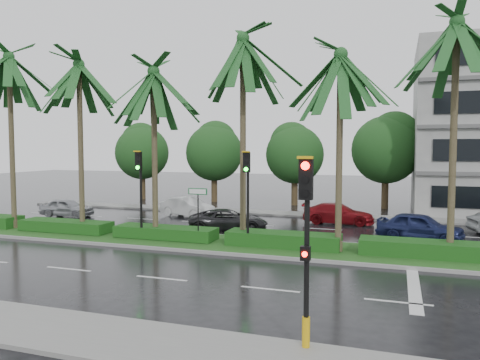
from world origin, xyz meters
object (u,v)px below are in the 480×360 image
(car_silver, at_px, (67,208))
(car_white, at_px, (187,207))
(car_red, at_px, (338,214))
(signal_near, at_px, (306,245))
(street_sign, at_px, (198,201))
(car_blue, at_px, (420,227))
(signal_median_left, at_px, (140,182))
(car_darkgrey, at_px, (228,220))

(car_silver, relative_size, car_white, 0.91)
(car_silver, relative_size, car_red, 0.84)
(car_white, bearing_deg, signal_near, -130.47)
(street_sign, relative_size, car_blue, 0.63)
(signal_median_left, height_order, car_white, signal_median_left)
(car_silver, xyz_separation_m, car_white, (7.69, 2.62, 0.04))
(car_silver, bearing_deg, car_darkgrey, -103.32)
(car_white, bearing_deg, car_red, -70.97)
(car_red, xyz_separation_m, car_blue, (4.50, -4.00, 0.08))
(signal_median_left, height_order, car_darkgrey, signal_median_left)
(car_red, relative_size, car_blue, 1.04)
(signal_median_left, distance_m, car_blue, 14.07)
(signal_near, distance_m, signal_median_left, 13.93)
(signal_near, relative_size, car_white, 1.10)
(car_red, bearing_deg, car_silver, 99.01)
(car_blue, bearing_deg, signal_median_left, 123.47)
(car_darkgrey, xyz_separation_m, car_blue, (10.00, 0.53, 0.09))
(car_white, bearing_deg, street_sign, -134.48)
(car_white, bearing_deg, car_darkgrey, -115.94)
(car_blue, bearing_deg, car_white, 88.57)
(car_red, bearing_deg, car_white, 91.34)
(signal_median_left, xyz_separation_m, street_sign, (3.00, 0.18, -0.87))
(signal_near, bearing_deg, car_white, 122.19)
(car_silver, xyz_separation_m, car_red, (17.69, 2.91, 0.01))
(car_darkgrey, bearing_deg, car_red, -69.62)
(street_sign, height_order, car_silver, street_sign)
(car_darkgrey, relative_size, car_blue, 1.06)
(signal_near, xyz_separation_m, car_white, (-11.50, 18.27, -1.85))
(signal_near, distance_m, car_red, 18.72)
(signal_near, bearing_deg, signal_median_left, 135.91)
(street_sign, height_order, car_red, street_sign)
(car_white, bearing_deg, signal_median_left, -152.74)
(car_blue, bearing_deg, street_sign, 128.05)
(car_silver, bearing_deg, car_white, -76.94)
(signal_near, height_order, signal_median_left, signal_median_left)
(car_silver, distance_m, car_blue, 22.21)
(signal_median_left, height_order, car_red, signal_median_left)
(car_white, relative_size, car_red, 0.92)
(car_darkgrey, bearing_deg, signal_near, -172.60)
(signal_near, relative_size, street_sign, 1.68)
(signal_near, bearing_deg, car_darkgrey, 116.51)
(signal_near, bearing_deg, car_red, 94.62)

